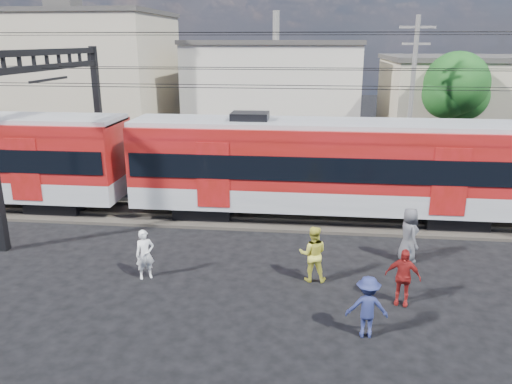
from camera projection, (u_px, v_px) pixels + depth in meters
ground at (273, 317)px, 13.62m from camera, size 120.00×120.00×0.00m
track_bed at (288, 217)px, 21.22m from camera, size 70.00×3.40×0.12m
rail_near at (287, 220)px, 20.47m from camera, size 70.00×0.12×0.12m
rail_far at (289, 209)px, 21.89m from camera, size 70.00×0.12×0.12m
commuter_train at (333, 165)px, 20.34m from camera, size 50.30×3.08×4.17m
catenary at (82, 94)px, 20.67m from camera, size 70.00×9.30×7.52m
building_west at (71, 77)px, 36.92m from camera, size 14.28×10.20×9.30m
building_midwest at (275, 89)px, 38.46m from camera, size 12.24×12.24×7.30m
building_mideast at (506, 103)px, 34.03m from camera, size 16.32×10.20×6.30m
utility_pole_mid at (412, 95)px, 25.93m from camera, size 1.80×0.24×8.50m
tree_near at (459, 88)px, 28.50m from camera, size 3.82×3.64×6.72m
pedestrian_a at (145, 254)px, 15.68m from camera, size 0.70×0.62×1.60m
pedestrian_b at (313, 254)px, 15.49m from camera, size 0.88×0.69×1.80m
pedestrian_c at (367, 307)px, 12.54m from camera, size 1.07×0.62×1.64m
pedestrian_d at (403, 277)px, 14.09m from camera, size 1.06×0.64×1.69m
pedestrian_e at (409, 235)px, 16.86m from camera, size 0.82×1.05×1.89m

